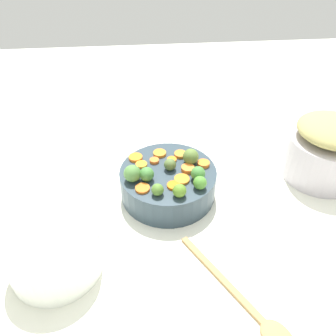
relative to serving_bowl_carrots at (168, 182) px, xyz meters
name	(u,v)px	position (x,y,z in m)	size (l,w,h in m)	color
tabletop	(163,200)	(-0.02, -0.02, -0.05)	(2.40, 2.40, 0.02)	white
serving_bowl_carrots	(168,182)	(0.00, 0.00, 0.00)	(0.25, 0.25, 0.08)	#2E3E49
metal_pot	(323,157)	(0.44, 0.04, 0.02)	(0.21, 0.21, 0.12)	#BEB7C1
stuffing_mound	(333,130)	(0.44, 0.04, 0.11)	(0.18, 0.18, 0.05)	tan
carrot_slice_0	(141,164)	(-0.07, 0.03, 0.04)	(0.03, 0.03, 0.01)	orange
carrot_slice_1	(182,179)	(0.03, -0.04, 0.04)	(0.04, 0.04, 0.01)	orange
carrot_slice_2	(203,164)	(0.09, 0.02, 0.04)	(0.03, 0.03, 0.01)	orange
carrot_slice_3	(136,158)	(-0.08, 0.06, 0.04)	(0.04, 0.04, 0.01)	orange
carrot_slice_4	(180,154)	(0.04, 0.06, 0.04)	(0.03, 0.03, 0.01)	orange
carrot_slice_5	(188,169)	(0.05, 0.00, 0.04)	(0.03, 0.03, 0.01)	orange
carrot_slice_6	(174,185)	(0.01, -0.06, 0.04)	(0.03, 0.03, 0.01)	orange
carrot_slice_7	(154,161)	(-0.03, 0.04, 0.04)	(0.02, 0.02, 0.01)	orange
carrot_slice_8	(172,160)	(0.01, 0.04, 0.04)	(0.03, 0.03, 0.01)	orange
carrot_slice_9	(143,188)	(-0.07, -0.06, 0.04)	(0.04, 0.04, 0.01)	orange
carrot_slice_10	(159,153)	(-0.02, 0.07, 0.04)	(0.04, 0.04, 0.01)	orange
brussels_sprout_0	(200,183)	(0.07, -0.07, 0.06)	(0.03, 0.03, 0.03)	#49882F
brussels_sprout_1	(170,164)	(0.01, 0.01, 0.05)	(0.03, 0.03, 0.03)	#566E37
brussels_sprout_2	(179,191)	(0.02, -0.09, 0.06)	(0.03, 0.03, 0.03)	#5A8728
brussels_sprout_3	(191,157)	(0.06, 0.03, 0.06)	(0.04, 0.04, 0.04)	#597533
brussels_sprout_4	(132,173)	(-0.09, -0.03, 0.06)	(0.04, 0.04, 0.04)	#50823E
brussels_sprout_5	(147,174)	(-0.06, -0.03, 0.06)	(0.04, 0.04, 0.04)	#44813A
brussels_sprout_6	(158,190)	(-0.03, -0.08, 0.05)	(0.03, 0.03, 0.03)	#507A2E
brussels_sprout_7	(198,173)	(0.07, -0.04, 0.06)	(0.04, 0.04, 0.04)	#438037
wooden_spoon	(252,311)	(0.13, -0.35, -0.03)	(0.18, 0.28, 0.01)	#AD8551
casserole_dish	(54,252)	(-0.26, -0.21, 0.01)	(0.19, 0.19, 0.10)	white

